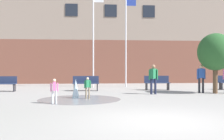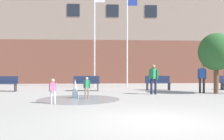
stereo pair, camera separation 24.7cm
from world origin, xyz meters
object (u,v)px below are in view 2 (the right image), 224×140
(park_bench_near_trashcan, at_px, (158,83))
(street_tree_near_building, at_px, (216,52))
(child_running, at_px, (53,89))
(flagpole_right, at_px, (128,37))
(park_bench_under_right_flagpole, at_px, (86,83))
(adult_in_red, at_px, (153,77))
(flagpole_left, at_px, (95,36))
(park_bench_center, at_px, (4,83))
(child_in_fountain, at_px, (87,86))
(teen_by_trashcan, at_px, (202,76))

(park_bench_near_trashcan, bearing_deg, street_tree_near_building, -42.62)
(park_bench_near_trashcan, xyz_separation_m, child_running, (-5.67, -5.84, 0.10))
(flagpole_right, bearing_deg, street_tree_near_building, -50.52)
(park_bench_under_right_flagpole, bearing_deg, adult_in_red, -33.37)
(park_bench_near_trashcan, distance_m, flagpole_left, 5.82)
(park_bench_center, distance_m, child_in_fountain, 6.51)
(park_bench_near_trashcan, bearing_deg, flagpole_right, 120.44)
(park_bench_under_right_flagpole, bearing_deg, child_in_fountain, -88.09)
(park_bench_center, distance_m, flagpole_right, 8.97)
(flagpole_left, relative_size, flagpole_right, 1.03)
(teen_by_trashcan, relative_size, flagpole_right, 0.23)
(child_running, bearing_deg, street_tree_near_building, -77.03)
(child_running, bearing_deg, teen_by_trashcan, -73.09)
(street_tree_near_building, bearing_deg, flagpole_right, 129.48)
(adult_in_red, relative_size, flagpole_left, 0.23)
(park_bench_under_right_flagpole, distance_m, adult_in_red, 4.38)
(park_bench_near_trashcan, relative_size, child_in_fountain, 1.62)
(park_bench_center, xyz_separation_m, adult_in_red, (8.58, -2.35, 0.45))
(flagpole_left, bearing_deg, teen_by_trashcan, -38.57)
(park_bench_near_trashcan, height_order, flagpole_left, flagpole_left)
(flagpole_right, relative_size, street_tree_near_building, 2.05)
(adult_in_red, distance_m, street_tree_near_building, 3.77)
(teen_by_trashcan, relative_size, street_tree_near_building, 0.48)
(child_running, height_order, flagpole_right, flagpole_right)
(park_bench_near_trashcan, bearing_deg, adult_in_red, -108.83)
(child_in_fountain, distance_m, street_tree_near_building, 7.46)
(park_bench_under_right_flagpole, distance_m, flagpole_left, 4.39)
(park_bench_center, distance_m, street_tree_near_building, 12.43)
(park_bench_under_right_flagpole, xyz_separation_m, teen_by_trashcan, (6.51, -1.88, 0.45))
(teen_by_trashcan, xyz_separation_m, adult_in_red, (-2.88, -0.51, 0.00))
(child_running, xyz_separation_m, flagpole_right, (4.08, 8.54, 3.07))
(teen_by_trashcan, relative_size, child_in_fountain, 1.61)
(park_bench_center, relative_size, child_in_fountain, 1.62)
(park_bench_under_right_flagpole, height_order, flagpole_left, flagpole_left)
(park_bench_near_trashcan, bearing_deg, park_bench_under_right_flagpole, -177.77)
(child_running, distance_m, flagpole_left, 9.27)
(teen_by_trashcan, xyz_separation_m, flagpole_left, (-5.98, 4.77, 2.82))
(child_in_fountain, bearing_deg, flagpole_left, -128.44)
(child_in_fountain, xyz_separation_m, flagpole_right, (2.78, 7.00, 3.07))
(park_bench_under_right_flagpole, distance_m, child_in_fountain, 4.12)
(park_bench_center, bearing_deg, flagpole_left, 28.16)
(flagpole_left, bearing_deg, child_in_fountain, -93.24)
(park_bench_center, xyz_separation_m, park_bench_under_right_flagpole, (4.94, 0.05, 0.00))
(adult_in_red, distance_m, child_in_fountain, 3.92)
(child_running, bearing_deg, flagpole_left, -20.53)
(child_running, distance_m, street_tree_near_building, 9.15)
(child_in_fountain, xyz_separation_m, flagpole_left, (0.40, 7.00, 3.17))
(park_bench_under_right_flagpole, bearing_deg, child_running, -101.61)
(park_bench_center, relative_size, flagpole_right, 0.23)
(adult_in_red, xyz_separation_m, street_tree_near_building, (3.52, 0.14, 1.35))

